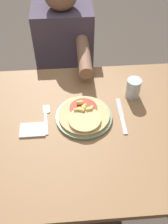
{
  "coord_description": "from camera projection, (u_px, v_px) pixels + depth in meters",
  "views": [
    {
      "loc": [
        -0.01,
        -0.73,
        1.68
      ],
      "look_at": [
        0.04,
        0.05,
        0.8
      ],
      "focal_mm": 42.0,
      "sensor_mm": 36.0,
      "label": 1
    }
  ],
  "objects": [
    {
      "name": "person_diner",
      "position": [
        65.0,
        55.0,
        1.68
      ],
      "size": [
        0.35,
        0.52,
        1.16
      ],
      "color": "#2D2D38",
      "rests_on": "ground_plane"
    },
    {
      "name": "napkin",
      "position": [
        33.0,
        130.0,
        1.15
      ],
      "size": [
        0.11,
        0.08,
        0.01
      ],
      "color": "silver",
      "rests_on": "dining_table"
    },
    {
      "name": "drinking_glass",
      "position": [
        133.0,
        88.0,
        1.27
      ],
      "size": [
        0.07,
        0.07,
        0.1
      ],
      "color": "silver",
      "rests_on": "dining_table"
    },
    {
      "name": "pizza",
      "position": [
        84.0,
        115.0,
        1.19
      ],
      "size": [
        0.23,
        0.23,
        0.04
      ],
      "color": "#DBBC7A",
      "rests_on": "plate"
    },
    {
      "name": "fork",
      "position": [
        46.0,
        117.0,
        1.2
      ],
      "size": [
        0.03,
        0.18,
        0.0
      ],
      "color": "silver",
      "rests_on": "dining_table"
    },
    {
      "name": "knife",
      "position": [
        122.0,
        116.0,
        1.21
      ],
      "size": [
        0.02,
        0.22,
        0.0
      ],
      "color": "silver",
      "rests_on": "dining_table"
    },
    {
      "name": "dining_table",
      "position": [
        76.0,
        142.0,
        1.26
      ],
      "size": [
        1.16,
        0.83,
        0.76
      ],
      "color": "#9E754C",
      "rests_on": "ground_plane"
    },
    {
      "name": "ground_plane",
      "position": [
        78.0,
        198.0,
        1.74
      ],
      "size": [
        8.0,
        8.0,
        0.0
      ],
      "primitive_type": "plane",
      "color": "brown"
    },
    {
      "name": "plate",
      "position": [
        84.0,
        117.0,
        1.2
      ],
      "size": [
        0.26,
        0.26,
        0.01
      ],
      "color": "gray",
      "rests_on": "dining_table"
    }
  ]
}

